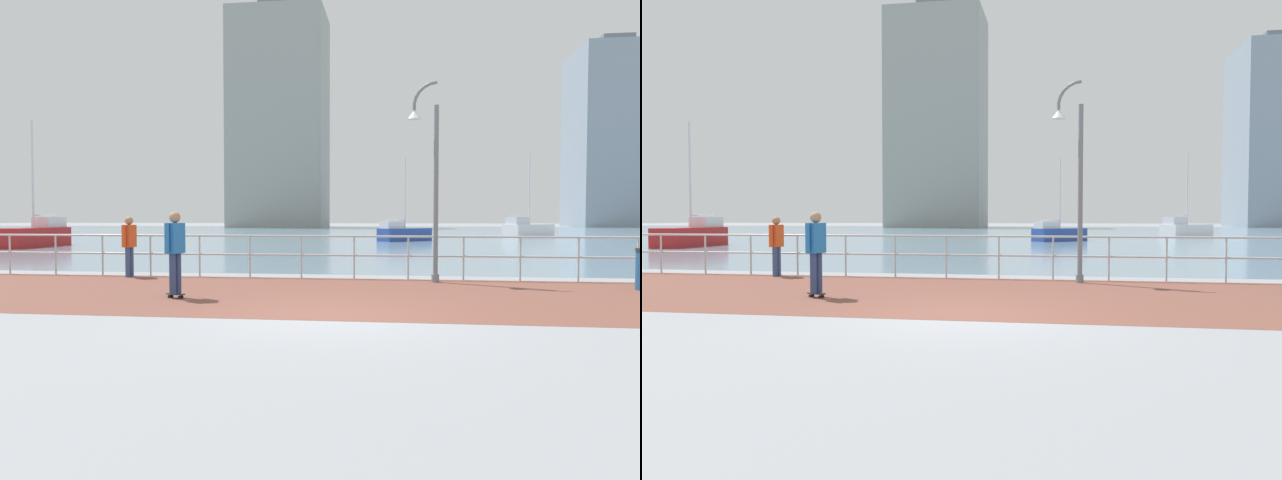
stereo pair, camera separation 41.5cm
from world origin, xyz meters
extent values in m
plane|color=gray|center=(0.00, 40.00, 0.00)|extent=(220.00, 220.00, 0.00)
cube|color=brown|center=(0.00, 2.55, 0.00)|extent=(28.00, 6.22, 0.01)
cube|color=#6B899E|center=(0.00, 50.66, 0.00)|extent=(180.00, 88.00, 0.00)
cylinder|color=#B2BCC1|center=(-9.80, 5.66, 0.56)|extent=(0.05, 0.05, 1.11)
cylinder|color=#B2BCC1|center=(-8.40, 5.66, 0.56)|extent=(0.05, 0.05, 1.11)
cylinder|color=#B2BCC1|center=(-7.00, 5.66, 0.56)|extent=(0.05, 0.05, 1.11)
cylinder|color=#B2BCC1|center=(-5.60, 5.66, 0.56)|extent=(0.05, 0.05, 1.11)
cylinder|color=#B2BCC1|center=(-4.20, 5.66, 0.56)|extent=(0.05, 0.05, 1.11)
cylinder|color=#B2BCC1|center=(-2.80, 5.66, 0.56)|extent=(0.05, 0.05, 1.11)
cylinder|color=#B2BCC1|center=(-1.40, 5.66, 0.56)|extent=(0.05, 0.05, 1.11)
cylinder|color=#B2BCC1|center=(0.00, 5.66, 0.56)|extent=(0.05, 0.05, 1.11)
cylinder|color=#B2BCC1|center=(1.40, 5.66, 0.56)|extent=(0.05, 0.05, 1.11)
cylinder|color=#B2BCC1|center=(2.80, 5.66, 0.56)|extent=(0.05, 0.05, 1.11)
cylinder|color=#B2BCC1|center=(4.20, 5.66, 0.56)|extent=(0.05, 0.05, 1.11)
cylinder|color=#B2BCC1|center=(5.60, 5.66, 0.56)|extent=(0.05, 0.05, 1.11)
cylinder|color=#B2BCC1|center=(0.00, 5.66, 1.11)|extent=(25.20, 0.06, 0.06)
cylinder|color=#B2BCC1|center=(0.00, 5.66, 0.61)|extent=(25.20, 0.06, 0.06)
cylinder|color=slate|center=(2.05, 5.06, 0.10)|extent=(0.19, 0.19, 0.20)
cylinder|color=slate|center=(2.05, 5.06, 2.18)|extent=(0.12, 0.12, 4.35)
cylinder|color=slate|center=(1.98, 5.07, 4.89)|extent=(0.20, 0.11, 0.11)
cylinder|color=slate|center=(1.83, 5.10, 4.85)|extent=(0.20, 0.12, 0.15)
cylinder|color=slate|center=(1.70, 5.12, 4.76)|extent=(0.20, 0.11, 0.18)
cylinder|color=slate|center=(1.60, 5.13, 4.64)|extent=(0.18, 0.11, 0.19)
cylinder|color=slate|center=(1.54, 5.15, 4.50)|extent=(0.14, 0.10, 0.19)
cylinder|color=slate|center=(1.52, 5.15, 4.35)|extent=(0.10, 0.10, 0.17)
cone|color=silver|center=(1.52, 5.15, 4.15)|extent=(0.36, 0.36, 0.22)
cylinder|color=black|center=(-3.13, 1.54, 0.03)|extent=(0.07, 0.05, 0.06)
cylinder|color=black|center=(-3.15, 1.47, 0.03)|extent=(0.07, 0.05, 0.06)
cylinder|color=black|center=(-3.37, 1.63, 0.03)|extent=(0.07, 0.05, 0.06)
cylinder|color=black|center=(-3.39, 1.55, 0.03)|extent=(0.07, 0.05, 0.06)
cube|color=black|center=(-3.26, 1.55, 0.08)|extent=(0.41, 0.23, 0.02)
cylinder|color=navy|center=(-3.23, 1.62, 0.49)|extent=(0.17, 0.17, 0.81)
cylinder|color=navy|center=(-3.29, 1.47, 0.49)|extent=(0.17, 0.17, 0.81)
cube|color=#236BB2|center=(-3.26, 1.55, 1.20)|extent=(0.34, 0.40, 0.60)
cylinder|color=#236BB2|center=(-3.19, 1.77, 1.21)|extent=(0.11, 0.11, 0.57)
cylinder|color=#236BB2|center=(-3.33, 1.33, 1.21)|extent=(0.11, 0.11, 0.57)
sphere|color=#A37A5B|center=(-3.26, 1.55, 1.61)|extent=(0.22, 0.22, 0.22)
cylinder|color=#384C7A|center=(-6.03, 5.39, 0.40)|extent=(0.15, 0.15, 0.81)
cylinder|color=#384C7A|center=(-6.05, 5.23, 0.40)|extent=(0.15, 0.15, 0.81)
cube|color=#D84C1E|center=(-6.04, 5.31, 1.11)|extent=(0.28, 0.37, 0.60)
cylinder|color=#D84C1E|center=(-6.01, 5.53, 1.12)|extent=(0.10, 0.10, 0.57)
cylinder|color=#D84C1E|center=(-6.07, 5.08, 1.12)|extent=(0.10, 0.10, 0.57)
sphere|color=#A37A5B|center=(-6.04, 5.31, 1.52)|extent=(0.22, 0.22, 0.22)
cube|color=white|center=(11.85, 39.38, 0.53)|extent=(4.65, 4.47, 1.06)
cube|color=silver|center=(10.76, 38.37, 1.35)|extent=(2.03, 1.99, 0.59)
cylinder|color=silver|center=(11.85, 39.38, 3.99)|extent=(0.12, 0.12, 5.87)
cylinder|color=silver|center=(11.05, 38.64, 1.76)|extent=(1.69, 1.58, 0.09)
cube|color=#284799|center=(1.70, 30.21, 0.43)|extent=(3.78, 3.69, 0.86)
cube|color=silver|center=(0.82, 29.38, 1.10)|extent=(1.65, 1.63, 0.48)
cylinder|color=silver|center=(1.70, 30.21, 3.26)|extent=(0.10, 0.10, 4.80)
cylinder|color=silver|center=(1.05, 29.60, 1.44)|extent=(1.36, 1.31, 0.08)
cube|color=#B21E1E|center=(-18.47, 19.59, 0.52)|extent=(1.56, 4.90, 1.05)
cube|color=silver|center=(-18.49, 21.05, 1.34)|extent=(1.08, 1.77, 0.58)
cylinder|color=silver|center=(-18.47, 19.59, 3.95)|extent=(0.12, 0.12, 5.81)
cylinder|color=silver|center=(-18.48, 20.66, 1.74)|extent=(0.12, 2.20, 0.09)
cube|color=#8493A3|center=(37.57, 95.03, 15.00)|extent=(12.56, 14.82, 30.00)
cube|color=slate|center=(37.57, 95.03, 31.00)|extent=(5.02, 5.93, 2.00)
cube|color=#939993|center=(-18.07, 84.51, 17.46)|extent=(15.42, 11.73, 34.93)
cube|color=slate|center=(-18.07, 84.51, 35.93)|extent=(6.17, 4.69, 2.00)
camera|label=1|loc=(1.08, -9.34, 1.60)|focal=32.27mm
camera|label=2|loc=(1.49, -9.28, 1.60)|focal=32.27mm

